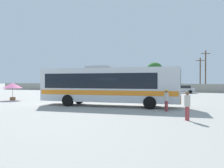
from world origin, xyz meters
name	(u,v)px	position (x,y,z in m)	size (l,w,h in m)	color
ground_plane	(133,98)	(0.00, 10.00, 0.00)	(300.00, 300.00, 0.00)	#A3A099
perimeter_wall	(153,88)	(0.00, 28.12, 0.86)	(80.00, 0.30, 1.71)	#9E998C
coach_bus_silver_orange	(107,85)	(-0.08, 0.10, 1.95)	(12.59, 3.23, 3.65)	silver
attendant_by_bus_door	(166,99)	(5.34, -1.71, 0.92)	(0.46, 0.46, 1.62)	#99383D
passenger_waiting_on_apron	(187,104)	(6.79, -5.20, 0.95)	(0.47, 0.47, 1.67)	#99383D
vendor_umbrella_near_gate_blue	(68,83)	(-7.10, 5.34, 2.00)	(2.13, 2.13, 2.34)	gray
vendor_umbrella_secondary_pink	(13,86)	(-12.72, 2.08, 1.69)	(2.28, 2.28, 2.04)	gray
parked_car_leftmost_dark_blue	(89,88)	(-12.68, 23.36, 0.80)	(4.54, 2.13, 1.52)	navy
parked_car_second_white	(117,88)	(-6.50, 23.71, 0.80)	(4.33, 2.26, 1.51)	silver
parked_car_third_silver	(145,89)	(-0.82, 23.34, 0.77)	(4.56, 2.04, 1.44)	#B7BABF
parked_car_rightmost_silver	(183,89)	(6.28, 24.05, 0.76)	(4.17, 2.04, 1.43)	#B7BABF
utility_pole_near	(206,70)	(10.54, 29.98, 4.44)	(1.78, 0.50, 8.52)	#4C3823
utility_pole_far	(200,74)	(9.60, 31.42, 3.79)	(1.77, 0.57, 7.23)	#4C3823
roadside_tree_left	(110,74)	(-12.12, 34.88, 4.22)	(3.84, 3.84, 5.87)	brown
roadside_tree_midleft	(155,69)	(0.02, 30.97, 4.95)	(3.50, 3.50, 6.47)	brown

